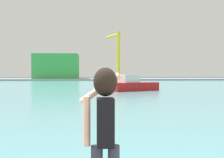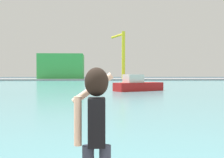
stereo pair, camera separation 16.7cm
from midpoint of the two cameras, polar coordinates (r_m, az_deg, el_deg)
The scene contains 7 objects.
ground_plane at distance 53.03m, azimuth -2.46°, elevation -1.20°, with size 220.00×220.00×0.00m, color #334751.
harbor_water at distance 55.02m, azimuth -2.49°, elevation -1.10°, with size 140.00×100.00×0.02m, color #599EA8.
far_shore_dock at distance 95.00m, azimuth -2.76°, elevation -0.04°, with size 140.00×20.00×0.40m, color gray.
person_photographer at distance 3.63m, azimuth -1.74°, elevation -8.52°, with size 0.52×0.55×1.74m.
boat_moored at distance 36.53m, azimuth 4.91°, elevation -1.13°, with size 6.31×4.60×1.98m.
warehouse_left at distance 96.51m, azimuth -9.29°, elevation 2.31°, with size 13.39×12.49×7.50m, color green.
port_crane at distance 90.84m, azimuth 1.91°, elevation 5.40°, with size 3.68×9.59×13.94m.
Camera 2 is at (-0.54, -2.98, 2.17)m, focal length 48.91 mm.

